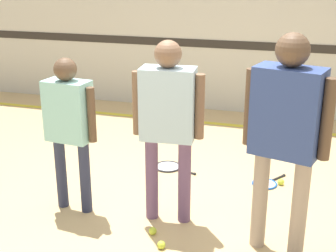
{
  "coord_description": "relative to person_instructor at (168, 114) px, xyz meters",
  "views": [
    {
      "loc": [
        1.04,
        -3.66,
        2.15
      ],
      "look_at": [
        -0.01,
        -0.13,
        0.88
      ],
      "focal_mm": 50.0,
      "sensor_mm": 36.0,
      "label": 1
    }
  ],
  "objects": [
    {
      "name": "tennis_ball_near_instructor",
      "position": [
        0.08,
        -0.47,
        -0.95
      ],
      "size": [
        0.07,
        0.07,
        0.07
      ],
      "primitive_type": "sphere",
      "color": "#CCE038",
      "rests_on": "ground_plane"
    },
    {
      "name": "ground_plane",
      "position": [
        0.01,
        0.13,
        -0.98
      ],
      "size": [
        16.0,
        16.0,
        0.0
      ],
      "primitive_type": "plane",
      "color": "tan"
    },
    {
      "name": "racket_spare_on_floor",
      "position": [
        0.77,
        0.95,
        -0.97
      ],
      "size": [
        0.38,
        0.46,
        0.03
      ],
      "rotation": [
        0.0,
        0.0,
        0.97
      ],
      "color": "blue",
      "rests_on": "ground_plane"
    },
    {
      "name": "person_student_left",
      "position": [
        -0.88,
        -0.07,
        -0.11
      ],
      "size": [
        0.54,
        0.26,
        1.41
      ],
      "rotation": [
        0.0,
        0.0,
        -0.11
      ],
      "color": "#2D334C",
      "rests_on": "ground_plane"
    },
    {
      "name": "tennis_ball_by_spare_racket",
      "position": [
        0.92,
        0.97,
        -0.95
      ],
      "size": [
        0.07,
        0.07,
        0.07
      ],
      "primitive_type": "sphere",
      "color": "#CCE038",
      "rests_on": "ground_plane"
    },
    {
      "name": "person_instructor",
      "position": [
        0.0,
        0.0,
        0.0
      ],
      "size": [
        0.6,
        0.28,
        1.59
      ],
      "rotation": [
        0.0,
        0.0,
        0.08
      ],
      "color": "#6B4C70",
      "rests_on": "ground_plane"
    },
    {
      "name": "person_student_right",
      "position": [
        0.96,
        -0.22,
        0.08
      ],
      "size": [
        0.63,
        0.38,
        1.72
      ],
      "rotation": [
        0.0,
        0.0,
        2.87
      ],
      "color": "tan",
      "rests_on": "ground_plane"
    },
    {
      "name": "floor_stripe",
      "position": [
        0.01,
        2.71,
        -0.98
      ],
      "size": [
        14.4,
        0.1,
        0.01
      ],
      "color": "yellow",
      "rests_on": "ground_plane"
    },
    {
      "name": "racket_second_spare",
      "position": [
        -0.3,
        1.06,
        -0.97
      ],
      "size": [
        0.54,
        0.38,
        0.03
      ],
      "rotation": [
        0.0,
        0.0,
        5.98
      ],
      "color": "#28282D",
      "rests_on": "ground_plane"
    },
    {
      "name": "tennis_ball_stray_left",
      "position": [
        -0.05,
        -0.29,
        -0.95
      ],
      "size": [
        0.07,
        0.07,
        0.07
      ],
      "primitive_type": "sphere",
      "color": "#CCE038",
      "rests_on": "ground_plane"
    },
    {
      "name": "wall_back",
      "position": [
        0.01,
        3.4,
        0.61
      ],
      "size": [
        16.0,
        0.07,
        3.2
      ],
      "color": "beige",
      "rests_on": "ground_plane"
    }
  ]
}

